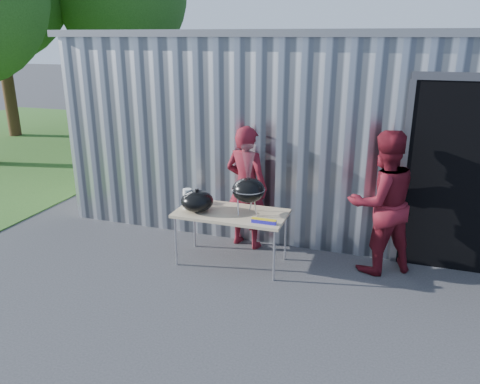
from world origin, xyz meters
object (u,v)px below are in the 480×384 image
(folding_table, at_px, (231,215))
(kettle_grill, at_px, (248,184))
(person_bystander, at_px, (382,203))
(person_cook, at_px, (246,187))

(folding_table, xyz_separation_m, kettle_grill, (0.24, 0.01, 0.46))
(folding_table, xyz_separation_m, person_bystander, (1.92, 0.44, 0.25))
(person_bystander, bearing_deg, folding_table, -19.46)
(person_cook, xyz_separation_m, person_bystander, (1.91, -0.19, 0.04))
(kettle_grill, height_order, person_cook, person_cook)
(kettle_grill, distance_m, person_bystander, 1.75)
(person_cook, bearing_deg, kettle_grill, 123.14)
(person_bystander, bearing_deg, person_cook, -37.91)
(kettle_grill, bearing_deg, folding_table, -177.77)
(folding_table, height_order, person_bystander, person_bystander)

